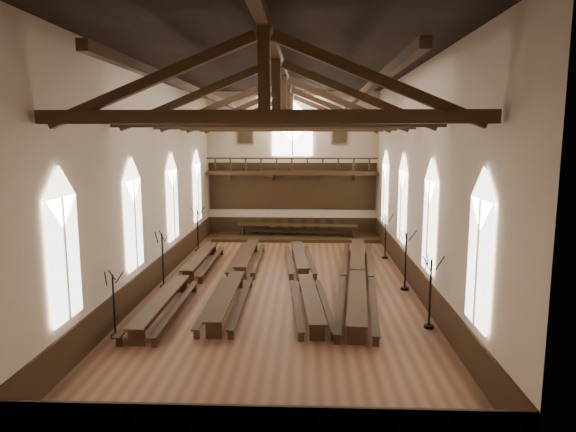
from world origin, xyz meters
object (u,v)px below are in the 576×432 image
at_px(refectory_row_b, 238,273).
at_px(candelabrum_left_mid, 163,270).
at_px(candelabrum_left_near, 115,317).
at_px(refectory_row_d, 358,274).
at_px(dais, 298,237).
at_px(candelabrum_right_far, 385,245).
at_px(candelabrum_right_mid, 405,272).
at_px(candelabrum_left_far, 198,238).
at_px(refectory_row_c, 304,275).
at_px(candelabrum_right_near, 430,306).
at_px(high_table, 298,226).
at_px(refectory_row_a, 184,277).

xyz_separation_m(refectory_row_b, candelabrum_left_mid, (-3.39, -0.71, 0.29)).
bearing_deg(candelabrum_left_near, refectory_row_d, 36.24).
relative_size(dais, candelabrum_right_far, 4.35).
bearing_deg(candelabrum_right_mid, candelabrum_left_far, 145.95).
bearing_deg(candelabrum_left_mid, refectory_row_b, 11.88).
bearing_deg(candelabrum_left_near, refectory_row_c, 45.36).
bearing_deg(candelabrum_right_near, dais, 107.26).
bearing_deg(high_table, refectory_row_d, -74.81).
bearing_deg(refectory_row_d, candelabrum_left_near, -143.76).
height_order(candelabrum_left_mid, candelabrum_right_far, candelabrum_left_mid).
height_order(refectory_row_a, refectory_row_b, refectory_row_b).
bearing_deg(refectory_row_a, candelabrum_left_far, 97.43).
bearing_deg(refectory_row_c, candelabrum_left_near, -134.64).
distance_m(refectory_row_b, dais, 11.41).
xyz_separation_m(refectory_row_a, candelabrum_left_mid, (-0.99, 0.05, 0.29)).
height_order(refectory_row_c, candelabrum_left_near, candelabrum_left_near).
relative_size(refectory_row_b, candelabrum_right_mid, 5.08).
bearing_deg(refectory_row_c, refectory_row_b, 177.08).
distance_m(refectory_row_b, candelabrum_right_far, 9.45).
height_order(refectory_row_b, candelabrum_right_near, candelabrum_right_near).
bearing_deg(dais, candelabrum_right_near, -72.74).
bearing_deg(dais, refectory_row_c, -87.37).
xyz_separation_m(high_table, candelabrum_right_far, (5.13, -5.65, -0.06)).
bearing_deg(refectory_row_a, candelabrum_left_near, -99.43).
xyz_separation_m(refectory_row_d, candelabrum_left_mid, (-9.02, -0.60, 0.24)).
bearing_deg(refectory_row_d, candelabrum_left_far, 142.38).
distance_m(refectory_row_c, candelabrum_left_near, 9.24).
distance_m(candelabrum_left_far, candelabrum_right_far, 11.18).
distance_m(candelabrum_left_near, candelabrum_right_mid, 12.65).
distance_m(high_table, candelabrum_left_far, 7.35).
distance_m(dais, candelabrum_left_near, 18.82).
height_order(refectory_row_b, candelabrum_right_far, candelabrum_right_far).
xyz_separation_m(refectory_row_a, dais, (4.98, 11.87, -0.42)).
relative_size(high_table, candelabrum_left_far, 3.01).
bearing_deg(candelabrum_right_near, refectory_row_b, 144.99).
distance_m(refectory_row_a, dais, 12.88).
bearing_deg(dais, candelabrum_right_mid, -66.47).
bearing_deg(candelabrum_right_mid, refectory_row_a, -179.44).
relative_size(candelabrum_right_near, candelabrum_right_far, 1.03).
bearing_deg(refectory_row_a, candelabrum_left_mid, 177.17).
bearing_deg(refectory_row_c, candelabrum_right_near, -48.66).
distance_m(candelabrum_left_near, candelabrum_right_far, 16.49).
bearing_deg(refectory_row_c, refectory_row_a, -173.72).
bearing_deg(candelabrum_right_mid, candelabrum_right_near, -90.00).
xyz_separation_m(refectory_row_c, candelabrum_left_far, (-6.49, 6.99, 0.33)).
relative_size(refectory_row_c, high_table, 1.69).
relative_size(refectory_row_b, candelabrum_right_far, 5.38).
height_order(refectory_row_c, high_table, high_table).
xyz_separation_m(refectory_row_c, candelabrum_right_near, (4.61, -5.24, 0.32)).
bearing_deg(dais, candelabrum_right_far, -47.76).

